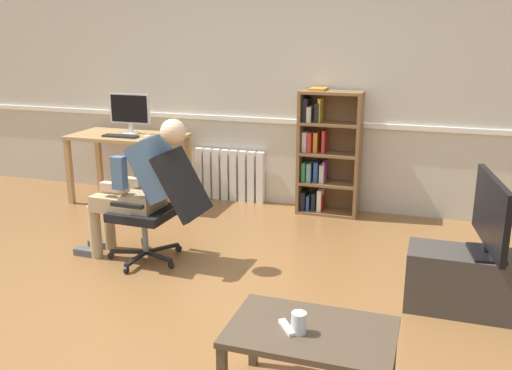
% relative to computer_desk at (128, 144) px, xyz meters
% --- Properties ---
extents(ground_plane, '(18.00, 18.00, 0.00)m').
position_rel_computer_desk_xyz_m(ground_plane, '(1.75, -2.15, -0.65)').
color(ground_plane, brown).
extents(back_wall, '(12.00, 0.13, 2.70)m').
position_rel_computer_desk_xyz_m(back_wall, '(1.75, 0.50, 0.70)').
color(back_wall, beige).
rests_on(back_wall, ground_plane).
extents(computer_desk, '(1.25, 0.65, 0.76)m').
position_rel_computer_desk_xyz_m(computer_desk, '(0.00, 0.00, 0.00)').
color(computer_desk, tan).
rests_on(computer_desk, ground_plane).
extents(imac_monitor, '(0.48, 0.14, 0.44)m').
position_rel_computer_desk_xyz_m(imac_monitor, '(-0.00, 0.08, 0.36)').
color(imac_monitor, silver).
rests_on(imac_monitor, computer_desk).
extents(keyboard, '(0.39, 0.12, 0.02)m').
position_rel_computer_desk_xyz_m(keyboard, '(-0.00, -0.14, 0.12)').
color(keyboard, black).
rests_on(keyboard, computer_desk).
extents(computer_mouse, '(0.06, 0.10, 0.03)m').
position_rel_computer_desk_xyz_m(computer_mouse, '(0.31, -0.12, 0.12)').
color(computer_mouse, white).
rests_on(computer_mouse, computer_desk).
extents(bookshelf, '(0.63, 0.29, 1.30)m').
position_rel_computer_desk_xyz_m(bookshelf, '(2.12, 0.29, -0.03)').
color(bookshelf, brown).
rests_on(bookshelf, ground_plane).
extents(radiator, '(0.81, 0.08, 0.58)m').
position_rel_computer_desk_xyz_m(radiator, '(1.03, 0.39, -0.36)').
color(radiator, white).
rests_on(radiator, ground_plane).
extents(office_chair, '(0.85, 0.61, 0.95)m').
position_rel_computer_desk_xyz_m(office_chair, '(1.14, -1.42, -0.13)').
color(office_chair, black).
rests_on(office_chair, ground_plane).
extents(person_seated, '(1.03, 0.40, 1.20)m').
position_rel_computer_desk_xyz_m(person_seated, '(0.95, -1.41, -0.00)').
color(person_seated, tan).
rests_on(person_seated, ground_plane).
extents(tv_stand, '(0.99, 0.36, 0.42)m').
position_rel_computer_desk_xyz_m(tv_stand, '(3.58, -1.51, -0.44)').
color(tv_stand, '#3D3833').
rests_on(tv_stand, ground_plane).
extents(tv_screen, '(0.25, 0.80, 0.52)m').
position_rel_computer_desk_xyz_m(tv_screen, '(3.58, -1.51, 0.05)').
color(tv_screen, black).
rests_on(tv_screen, tv_stand).
extents(coffee_table, '(0.83, 0.53, 0.43)m').
position_rel_computer_desk_xyz_m(coffee_table, '(2.69, -2.81, -0.28)').
color(coffee_table, '#4C3D2D').
rests_on(coffee_table, ground_plane).
extents(drinking_glass, '(0.08, 0.08, 0.11)m').
position_rel_computer_desk_xyz_m(drinking_glass, '(2.64, -2.86, -0.17)').
color(drinking_glass, silver).
rests_on(drinking_glass, coffee_table).
extents(spare_remote, '(0.12, 0.14, 0.02)m').
position_rel_computer_desk_xyz_m(spare_remote, '(2.58, -2.84, -0.21)').
color(spare_remote, white).
rests_on(spare_remote, coffee_table).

